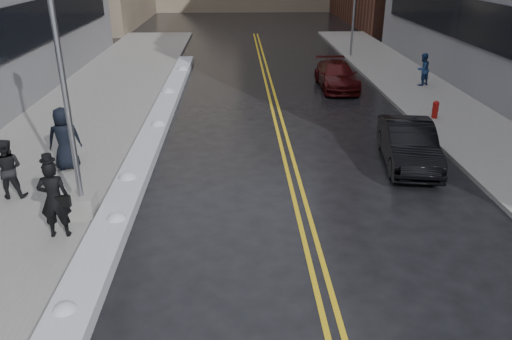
{
  "coord_description": "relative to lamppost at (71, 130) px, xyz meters",
  "views": [
    {
      "loc": [
        0.74,
        -9.67,
        6.48
      ],
      "look_at": [
        1.22,
        2.19,
        1.3
      ],
      "focal_mm": 35.0,
      "sensor_mm": 36.0,
      "label": 1
    }
  ],
  "objects": [
    {
      "name": "lane_line_right",
      "position": [
        5.95,
        8.0,
        -2.53
      ],
      "size": [
        0.12,
        50.0,
        0.01
      ],
      "primitive_type": "cube",
      "color": "gold",
      "rests_on": "ground"
    },
    {
      "name": "lamppost",
      "position": [
        0.0,
        0.0,
        0.0
      ],
      "size": [
        0.65,
        0.65,
        7.62
      ],
      "color": "gray",
      "rests_on": "sidewalk_west"
    },
    {
      "name": "pedestrian_c",
      "position": [
        -1.36,
        3.22,
        -1.38
      ],
      "size": [
        1.12,
        0.89,
        2.0
      ],
      "primitive_type": "imported",
      "rotation": [
        0.0,
        0.0,
        3.43
      ],
      "color": "black",
      "rests_on": "sidewalk_west"
    },
    {
      "name": "pedestrian_east",
      "position": [
        13.67,
        13.58,
        -1.56
      ],
      "size": [
        1.01,
        0.97,
        1.64
      ],
      "primitive_type": "imported",
      "rotation": [
        0.0,
        0.0,
        3.75
      ],
      "color": "navy",
      "rests_on": "sidewalk_east"
    },
    {
      "name": "fire_hydrant",
      "position": [
        12.3,
        8.0,
        -1.98
      ],
      "size": [
        0.26,
        0.26,
        0.73
      ],
      "color": "maroon",
      "rests_on": "sidewalk_east"
    },
    {
      "name": "pedestrian_fedora",
      "position": [
        -0.31,
        -0.96,
        -1.4
      ],
      "size": [
        0.75,
        0.53,
        1.97
      ],
      "primitive_type": "imported",
      "rotation": [
        0.0,
        0.0,
        3.23
      ],
      "color": "black",
      "rests_on": "sidewalk_west"
    },
    {
      "name": "sidewalk_east",
      "position": [
        13.3,
        8.0,
        -2.46
      ],
      "size": [
        4.0,
        50.0,
        0.15
      ],
      "primitive_type": "cube",
      "color": "gray",
      "rests_on": "ground"
    },
    {
      "name": "traffic_signal",
      "position": [
        11.8,
        22.0,
        0.87
      ],
      "size": [
        0.16,
        0.2,
        6.0
      ],
      "color": "gray",
      "rests_on": "sidewalk_east"
    },
    {
      "name": "sidewalk_west",
      "position": [
        -2.45,
        8.0,
        -2.46
      ],
      "size": [
        5.5,
        50.0,
        0.15
      ],
      "primitive_type": "cube",
      "color": "gray",
      "rests_on": "ground"
    },
    {
      "name": "snow_ridge",
      "position": [
        0.85,
        6.0,
        -2.36
      ],
      "size": [
        0.9,
        30.0,
        0.34
      ],
      "primitive_type": "cube",
      "color": "silver",
      "rests_on": "ground"
    },
    {
      "name": "pedestrian_b",
      "position": [
        -2.32,
        1.24,
        -1.53
      ],
      "size": [
        0.88,
        0.72,
        1.71
      ],
      "primitive_type": "imported",
      "rotation": [
        0.0,
        0.0,
        3.23
      ],
      "color": "black",
      "rests_on": "sidewalk_west"
    },
    {
      "name": "car_maroon",
      "position": [
        9.25,
        13.73,
        -1.87
      ],
      "size": [
        1.86,
        4.54,
        1.32
      ],
      "primitive_type": "imported",
      "rotation": [
        0.0,
        0.0,
        -0.0
      ],
      "color": "#3B090A",
      "rests_on": "ground"
    },
    {
      "name": "car_black",
      "position": [
        9.68,
        3.48,
        -1.82
      ],
      "size": [
        2.09,
        4.51,
        1.43
      ],
      "primitive_type": "imported",
      "rotation": [
        0.0,
        0.0,
        -0.14
      ],
      "color": "black",
      "rests_on": "ground"
    },
    {
      "name": "ground",
      "position": [
        3.3,
        -2.0,
        -2.53
      ],
      "size": [
        160.0,
        160.0,
        0.0
      ],
      "primitive_type": "plane",
      "color": "black",
      "rests_on": "ground"
    },
    {
      "name": "lane_line_left",
      "position": [
        5.65,
        8.0,
        -2.53
      ],
      "size": [
        0.12,
        50.0,
        0.01
      ],
      "primitive_type": "cube",
      "color": "gold",
      "rests_on": "ground"
    }
  ]
}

